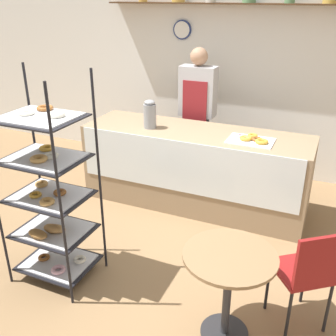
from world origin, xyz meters
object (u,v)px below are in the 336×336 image
object	(u,v)px
cafe_chair	(309,270)
cafe_table	(229,276)
pastry_rack	(49,196)
person_worker	(197,111)
coffee_carafe	(150,114)
donut_tray_counter	(251,140)

from	to	relation	value
cafe_chair	cafe_table	bearing A→B (deg)	-8.29
pastry_rack	person_worker	distance (m)	2.45
coffee_carafe	donut_tray_counter	bearing A→B (deg)	0.99
pastry_rack	coffee_carafe	size ratio (longest dim) A/B	5.60
coffee_carafe	donut_tray_counter	distance (m)	1.19
coffee_carafe	person_worker	bearing A→B (deg)	67.67
pastry_rack	donut_tray_counter	size ratio (longest dim) A/B	3.83
cafe_chair	coffee_carafe	xyz separation A→B (m)	(-1.95, 1.43, 0.54)
coffee_carafe	donut_tray_counter	world-z (taller)	coffee_carafe
person_worker	coffee_carafe	xyz separation A→B (m)	(-0.31, -0.75, 0.12)
cafe_table	cafe_chair	distance (m)	0.58
donut_tray_counter	person_worker	bearing A→B (deg)	139.83
cafe_table	coffee_carafe	world-z (taller)	coffee_carafe
coffee_carafe	donut_tray_counter	size ratio (longest dim) A/B	0.68
pastry_rack	cafe_table	bearing A→B (deg)	-2.27
person_worker	cafe_table	world-z (taller)	person_worker
coffee_carafe	pastry_rack	bearing A→B (deg)	-94.43
pastry_rack	cafe_chair	distance (m)	2.11
coffee_carafe	donut_tray_counter	xyz separation A→B (m)	(1.18, 0.02, -0.14)
person_worker	cafe_chair	size ratio (longest dim) A/B	1.99
pastry_rack	person_worker	bearing A→B (deg)	79.69
cafe_table	donut_tray_counter	xyz separation A→B (m)	(-0.27, 1.73, 0.40)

